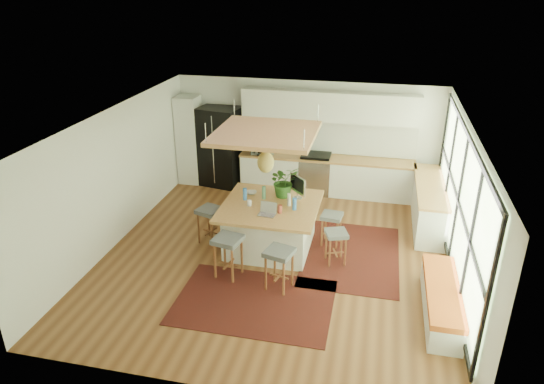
% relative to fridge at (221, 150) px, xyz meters
% --- Properties ---
extents(floor, '(7.00, 7.00, 0.00)m').
position_rel_fridge_xyz_m(floor, '(2.12, -3.19, -0.93)').
color(floor, brown).
rests_on(floor, ground).
extents(ceiling, '(7.00, 7.00, 0.00)m').
position_rel_fridge_xyz_m(ceiling, '(2.12, -3.19, 1.78)').
color(ceiling, white).
rests_on(ceiling, ground).
extents(wall_back, '(6.50, 0.00, 6.50)m').
position_rel_fridge_xyz_m(wall_back, '(2.12, 0.31, 0.42)').
color(wall_back, white).
rests_on(wall_back, ground).
extents(wall_front, '(6.50, 0.00, 6.50)m').
position_rel_fridge_xyz_m(wall_front, '(2.12, -6.69, 0.42)').
color(wall_front, white).
rests_on(wall_front, ground).
extents(wall_left, '(0.00, 7.00, 7.00)m').
position_rel_fridge_xyz_m(wall_left, '(-1.13, -3.19, 0.42)').
color(wall_left, white).
rests_on(wall_left, ground).
extents(wall_right, '(0.00, 7.00, 7.00)m').
position_rel_fridge_xyz_m(wall_right, '(5.37, -3.19, 0.42)').
color(wall_right, white).
rests_on(wall_right, ground).
extents(window_wall, '(0.10, 6.20, 2.60)m').
position_rel_fridge_xyz_m(window_wall, '(5.34, -3.19, 0.47)').
color(window_wall, black).
rests_on(window_wall, wall_right).
extents(pantry, '(0.55, 0.60, 2.25)m').
position_rel_fridge_xyz_m(pantry, '(-0.83, -0.01, 0.20)').
color(pantry, white).
rests_on(pantry, floor).
extents(back_counter_base, '(4.20, 0.60, 0.88)m').
position_rel_fridge_xyz_m(back_counter_base, '(2.67, -0.01, -0.49)').
color(back_counter_base, white).
rests_on(back_counter_base, floor).
extents(back_counter_top, '(4.24, 0.64, 0.05)m').
position_rel_fridge_xyz_m(back_counter_top, '(2.67, -0.01, -0.03)').
color(back_counter_top, '#AB723C').
rests_on(back_counter_top, back_counter_base).
extents(backsplash, '(4.20, 0.02, 0.80)m').
position_rel_fridge_xyz_m(backsplash, '(2.67, 0.29, 0.43)').
color(backsplash, white).
rests_on(backsplash, wall_back).
extents(upper_cabinets, '(4.20, 0.34, 0.70)m').
position_rel_fridge_xyz_m(upper_cabinets, '(2.67, 0.13, 1.22)').
color(upper_cabinets, white).
rests_on(upper_cabinets, wall_back).
extents(range, '(0.76, 0.62, 1.00)m').
position_rel_fridge_xyz_m(range, '(2.42, -0.01, -0.43)').
color(range, '#A5A5AA').
rests_on(range, floor).
extents(right_counter_base, '(0.60, 2.50, 0.88)m').
position_rel_fridge_xyz_m(right_counter_base, '(5.05, -1.19, -0.49)').
color(right_counter_base, white).
rests_on(right_counter_base, floor).
extents(right_counter_top, '(0.64, 2.54, 0.05)m').
position_rel_fridge_xyz_m(right_counter_top, '(5.05, -1.19, -0.03)').
color(right_counter_top, '#AB723C').
rests_on(right_counter_top, right_counter_base).
extents(window_bench, '(0.52, 2.00, 0.50)m').
position_rel_fridge_xyz_m(window_bench, '(5.07, -4.39, -0.68)').
color(window_bench, white).
rests_on(window_bench, floor).
extents(ceiling_panel, '(1.86, 1.86, 0.80)m').
position_rel_fridge_xyz_m(ceiling_panel, '(1.82, -2.79, 1.12)').
color(ceiling_panel, '#AB723C').
rests_on(ceiling_panel, ceiling).
extents(rug_near, '(2.60, 1.80, 0.01)m').
position_rel_fridge_xyz_m(rug_near, '(2.08, -4.75, -0.92)').
color(rug_near, black).
rests_on(rug_near, floor).
extents(rug_right, '(1.80, 2.60, 0.01)m').
position_rel_fridge_xyz_m(rug_right, '(3.55, -2.90, -0.92)').
color(rug_right, black).
rests_on(rug_right, floor).
extents(fridge, '(1.13, 0.95, 2.01)m').
position_rel_fridge_xyz_m(fridge, '(0.00, 0.00, 0.00)').
color(fridge, black).
rests_on(fridge, floor).
extents(island, '(1.85, 1.85, 0.93)m').
position_rel_fridge_xyz_m(island, '(1.94, -2.91, -0.46)').
color(island, '#AB723C').
rests_on(island, floor).
extents(stool_near_left, '(0.55, 0.55, 0.79)m').
position_rel_fridge_xyz_m(stool_near_left, '(1.43, -4.08, -0.57)').
color(stool_near_left, '#4E5256').
rests_on(stool_near_left, floor).
extents(stool_near_right, '(0.55, 0.55, 0.76)m').
position_rel_fridge_xyz_m(stool_near_right, '(2.40, -4.26, -0.57)').
color(stool_near_right, '#4E5256').
rests_on(stool_near_right, floor).
extents(stool_right_front, '(0.50, 0.50, 0.66)m').
position_rel_fridge_xyz_m(stool_right_front, '(3.26, -3.21, -0.57)').
color(stool_right_front, '#4E5256').
rests_on(stool_right_front, floor).
extents(stool_right_back, '(0.44, 0.44, 0.67)m').
position_rel_fridge_xyz_m(stool_right_back, '(3.10, -2.54, -0.57)').
color(stool_right_back, '#4E5256').
rests_on(stool_right_back, floor).
extents(stool_left_side, '(0.56, 0.56, 0.75)m').
position_rel_fridge_xyz_m(stool_left_side, '(0.71, -2.98, -0.57)').
color(stool_left_side, '#4E5256').
rests_on(stool_left_side, floor).
extents(laptop, '(0.35, 0.37, 0.24)m').
position_rel_fridge_xyz_m(laptop, '(1.97, -3.36, 0.12)').
color(laptop, '#A5A5AA').
rests_on(laptop, island).
extents(monitor, '(0.49, 0.51, 0.48)m').
position_rel_fridge_xyz_m(monitor, '(2.40, -2.50, 0.26)').
color(monitor, '#A5A5AA').
rests_on(monitor, island).
extents(microwave, '(0.63, 0.44, 0.38)m').
position_rel_fridge_xyz_m(microwave, '(1.07, -0.05, 0.19)').
color(microwave, '#A5A5AA').
rests_on(microwave, back_counter_top).
extents(island_plant, '(0.85, 0.86, 0.50)m').
position_rel_fridge_xyz_m(island_plant, '(2.11, -2.45, 0.25)').
color(island_plant, '#1E4C19').
rests_on(island_plant, island).
extents(island_bowl, '(0.25, 0.25, 0.05)m').
position_rel_fridge_xyz_m(island_bowl, '(1.45, -2.49, 0.03)').
color(island_bowl, silver).
rests_on(island_bowl, island).
extents(island_bottle_0, '(0.07, 0.07, 0.19)m').
position_rel_fridge_xyz_m(island_bottle_0, '(1.39, -2.81, 0.10)').
color(island_bottle_0, blue).
rests_on(island_bottle_0, island).
extents(island_bottle_1, '(0.07, 0.07, 0.19)m').
position_rel_fridge_xyz_m(island_bottle_1, '(1.54, -3.06, 0.10)').
color(island_bottle_1, white).
rests_on(island_bottle_1, island).
extents(island_bottle_2, '(0.07, 0.07, 0.19)m').
position_rel_fridge_xyz_m(island_bottle_2, '(2.19, -3.21, 0.10)').
color(island_bottle_2, '#AA4638').
rests_on(island_bottle_2, island).
extents(island_bottle_3, '(0.07, 0.07, 0.19)m').
position_rel_fridge_xyz_m(island_bottle_3, '(2.29, -2.86, 0.10)').
color(island_bottle_3, silver).
rests_on(island_bottle_3, island).
extents(island_bottle_4, '(0.07, 0.07, 0.19)m').
position_rel_fridge_xyz_m(island_bottle_4, '(1.74, -2.66, 0.10)').
color(island_bottle_4, '#558E6C').
rests_on(island_bottle_4, island).
extents(island_bottle_5, '(0.07, 0.07, 0.19)m').
position_rel_fridge_xyz_m(island_bottle_5, '(2.44, -3.01, 0.10)').
color(island_bottle_5, blue).
rests_on(island_bottle_5, island).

